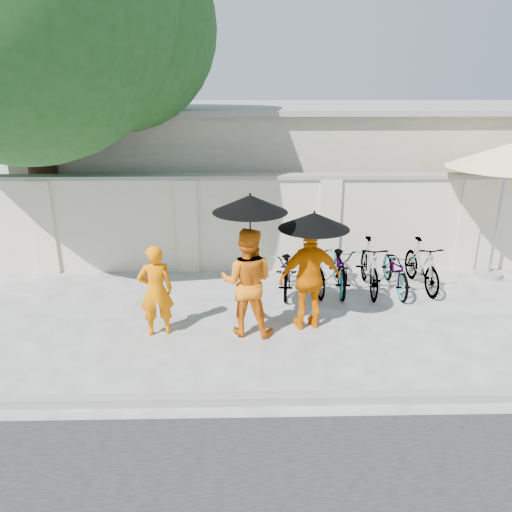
{
  "coord_description": "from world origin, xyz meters",
  "views": [
    {
      "loc": [
        0.21,
        -7.12,
        3.91
      ],
      "look_at": [
        0.4,
        0.88,
        1.1
      ],
      "focal_mm": 35.0,
      "sensor_mm": 36.0,
      "label": 1
    }
  ],
  "objects_px": {
    "monk_left": "(156,291)",
    "monk_right": "(310,278)",
    "monk_center": "(247,282)",
    "patio_umbrella": "(508,157)"
  },
  "relations": [
    {
      "from": "monk_left",
      "to": "monk_right",
      "type": "relative_size",
      "value": 0.87
    },
    {
      "from": "monk_center",
      "to": "monk_right",
      "type": "bearing_deg",
      "value": -159.73
    },
    {
      "from": "monk_center",
      "to": "monk_right",
      "type": "distance_m",
      "value": 1.04
    },
    {
      "from": "monk_center",
      "to": "monk_right",
      "type": "relative_size",
      "value": 1.02
    },
    {
      "from": "monk_left",
      "to": "monk_center",
      "type": "xyz_separation_m",
      "value": [
        1.46,
        0.0,
        0.13
      ]
    },
    {
      "from": "monk_right",
      "to": "patio_umbrella",
      "type": "relative_size",
      "value": 0.63
    },
    {
      "from": "patio_umbrella",
      "to": "monk_center",
      "type": "bearing_deg",
      "value": -155.23
    },
    {
      "from": "monk_right",
      "to": "monk_center",
      "type": "bearing_deg",
      "value": -1.09
    },
    {
      "from": "patio_umbrella",
      "to": "monk_right",
      "type": "bearing_deg",
      "value": -151.95
    },
    {
      "from": "monk_center",
      "to": "patio_umbrella",
      "type": "bearing_deg",
      "value": -144.9
    }
  ]
}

